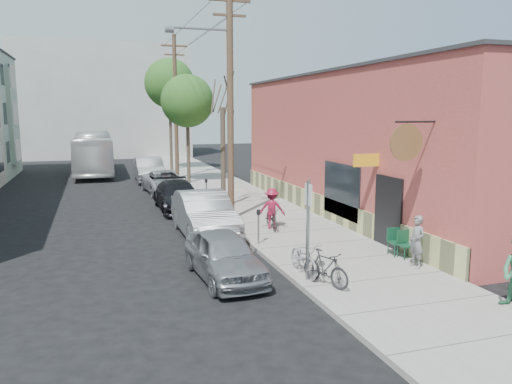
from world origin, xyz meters
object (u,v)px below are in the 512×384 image
object	(u,v)px
patron_grey	(417,241)
car_4	(149,170)
tree_leafy_mid	(187,101)
tree_bare	(223,158)
car_2	(178,196)
tree_leafy_far	(169,84)
utility_pole_near	(229,97)
cyclist	(272,208)
bus	(94,153)
patio_chair_a	(406,245)
car_0	(224,255)
car_3	(166,182)
parked_bike_a	(325,268)
car_1	(204,214)
patio_chair_b	(397,242)
parking_meter_near	(258,221)
parked_bike_b	(304,258)
sign_post	(308,221)
parking_meter_far	(206,187)

from	to	relation	value
patron_grey	car_4	world-z (taller)	patron_grey
tree_leafy_mid	tree_bare	bearing A→B (deg)	-90.00
car_2	tree_leafy_far	bearing A→B (deg)	81.91
patron_grey	tree_leafy_mid	bearing A→B (deg)	-173.32
tree_bare	utility_pole_near	bearing A→B (deg)	-98.46
tree_leafy_far	cyclist	size ratio (longest dim) A/B	5.46
tree_leafy_mid	patron_grey	size ratio (longest dim) A/B	4.49
car_4	bus	xyz separation A→B (m)	(-3.63, 6.18, 0.80)
tree_leafy_mid	patron_grey	world-z (taller)	tree_leafy_mid
patio_chair_a	patron_grey	size ratio (longest dim) A/B	0.55
patio_chair_a	car_2	xyz separation A→B (m)	(-5.52, 11.06, 0.12)
car_0	car_3	world-z (taller)	car_0
utility_pole_near	tree_bare	distance (m)	3.96
tree_bare	parked_bike_a	world-z (taller)	tree_bare
patio_chair_a	car_3	bearing A→B (deg)	102.59
cyclist	tree_leafy_far	bearing A→B (deg)	-66.05
patron_grey	bus	size ratio (longest dim) A/B	0.13
tree_leafy_far	car_3	bearing A→B (deg)	-100.11
parked_bike_a	car_1	bearing A→B (deg)	82.30
patio_chair_a	patio_chair_b	xyz separation A→B (m)	(-0.10, 0.39, 0.00)
patio_chair_b	car_4	distance (m)	22.28
tree_leafy_far	cyclist	xyz separation A→B (m)	(0.72, -22.37, -6.11)
car_2	tree_leafy_mid	bearing A→B (deg)	75.56
patio_chair_a	car_1	distance (m)	7.68
parking_meter_near	patron_grey	distance (m)	5.45
bus	tree_leafy_mid	bearing A→B (deg)	-53.17
parked_bike_a	car_0	world-z (taller)	car_0
utility_pole_near	tree_bare	bearing A→B (deg)	81.54
car_1	parked_bike_b	bearing A→B (deg)	-74.50
tree_leafy_far	car_3	xyz separation A→B (m)	(-2.00, -11.22, -6.40)
sign_post	tree_leafy_mid	world-z (taller)	tree_leafy_mid
patio_chair_a	cyclist	distance (m)	5.93
patron_grey	parked_bike_a	world-z (taller)	patron_grey
tree_leafy_far	car_3	size ratio (longest dim) A/B	1.84
car_2	bus	size ratio (longest dim) A/B	0.41
car_0	car_4	xyz separation A→B (m)	(0.12, 21.61, 0.15)
car_0	tree_leafy_far	bearing A→B (deg)	80.95
patron_grey	tree_leafy_far	bearing A→B (deg)	-175.66
patio_chair_b	cyclist	world-z (taller)	cyclist
cyclist	car_3	size ratio (longest dim) A/B	0.34
car_0	patron_grey	bearing A→B (deg)	-15.66
car_1	car_0	bearing A→B (deg)	-95.99
parking_meter_far	utility_pole_near	size ratio (longest dim) A/B	0.12
utility_pole_near	cyclist	world-z (taller)	utility_pole_near
patio_chair_a	tree_leafy_far	bearing A→B (deg)	91.41
patio_chair_a	parked_bike_b	size ratio (longest dim) A/B	0.48
parked_bike_b	parking_meter_far	bearing A→B (deg)	92.44
sign_post	parked_bike_a	size ratio (longest dim) A/B	1.74
car_4	utility_pole_near	bearing A→B (deg)	-81.77
parking_meter_far	car_2	xyz separation A→B (m)	(-1.58, -0.69, -0.27)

